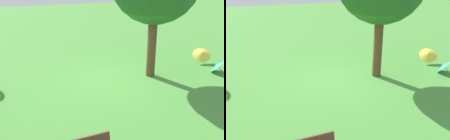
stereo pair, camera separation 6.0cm
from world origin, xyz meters
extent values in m
plane|color=#478C38|center=(0.00, 0.00, 0.00)|extent=(40.00, 40.00, 0.00)
cylinder|color=brown|center=(-1.28, -0.01, 1.33)|extent=(0.33, 0.33, 2.66)
cylinder|color=tan|center=(-4.04, -0.76, 0.18)|extent=(0.11, 0.23, 0.36)
cone|color=yellow|center=(-3.99, -0.62, 0.43)|extent=(0.97, 0.96, 0.55)
sphere|color=tan|center=(-3.97, -0.58, 0.50)|extent=(0.05, 0.06, 0.05)
cylinder|color=tan|center=(-4.06, 0.62, 0.13)|extent=(0.19, 0.24, 0.26)
cone|color=teal|center=(-3.95, 0.48, 0.30)|extent=(0.89, 0.86, 0.59)
sphere|color=tan|center=(-3.92, 0.45, 0.34)|extent=(0.06, 0.06, 0.05)
camera|label=1|loc=(2.95, 8.73, 4.09)|focal=42.95mm
camera|label=2|loc=(2.89, 8.75, 4.09)|focal=42.95mm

